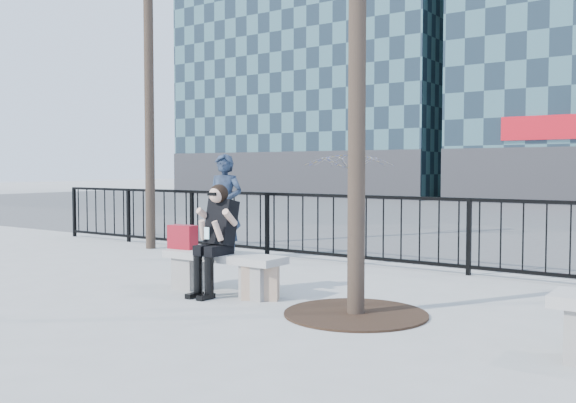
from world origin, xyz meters
The scene contains 11 objects.
ground centered at (0.00, 0.00, 0.00)m, with size 120.00×120.00×0.00m, color gray.
street_surface centered at (0.00, 15.00, 0.00)m, with size 60.00×23.00×0.01m, color #474747.
railing centered at (0.00, 3.00, 0.55)m, with size 14.00×0.06×1.10m.
building_left centered at (-15.00, 27.00, 11.30)m, with size 16.20×10.20×22.60m.
tree_grate centered at (1.90, -0.10, 0.01)m, with size 1.50×1.50×0.02m, color black.
bench_main centered at (0.00, 0.00, 0.30)m, with size 1.65×0.46×0.49m.
seated_woman centered at (0.00, -0.16, 0.67)m, with size 0.50×0.64×1.34m.
handbag centered at (-0.71, 0.02, 0.64)m, with size 0.37×0.17×0.31m, color maroon.
shopping_bag centered at (0.63, -0.07, 0.20)m, with size 0.42×0.16×0.40m, color tan.
standing_man centered at (-1.89, 2.21, 0.88)m, with size 0.64×0.42×1.76m, color black.
vendor_umbrella centered at (-2.64, 7.62, 0.98)m, with size 2.14×2.19×1.96m, color yellow.
Camera 1 is at (5.13, -5.90, 1.53)m, focal length 40.00 mm.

